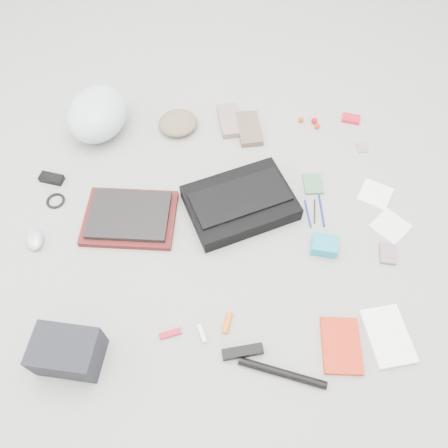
{
  "coord_description": "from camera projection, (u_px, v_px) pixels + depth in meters",
  "views": [
    {
      "loc": [
        -0.06,
        -0.91,
        1.51
      ],
      "look_at": [
        0.0,
        0.0,
        0.05
      ],
      "focal_mm": 35.0,
      "sensor_mm": 36.0,
      "label": 1
    }
  ],
  "objects": [
    {
      "name": "ground_plane",
      "position": [
        224.0,
        231.0,
        1.77
      ],
      "size": [
        4.0,
        4.0,
        0.0
      ],
      "primitive_type": "plane",
      "color": "gray"
    },
    {
      "name": "messenger_bag",
      "position": [
        240.0,
        203.0,
        1.8
      ],
      "size": [
        0.5,
        0.42,
        0.07
      ],
      "primitive_type": "cube",
      "rotation": [
        0.0,
        0.0,
        0.32
      ],
      "color": "black",
      "rests_on": "ground_plane"
    },
    {
      "name": "bag_flap",
      "position": [
        240.0,
        197.0,
        1.76
      ],
      "size": [
        0.43,
        0.29,
        0.01
      ],
      "primitive_type": "cube",
      "rotation": [
        0.0,
        0.0,
        0.32
      ],
      "color": "black",
      "rests_on": "messenger_bag"
    },
    {
      "name": "laptop_sleeve",
      "position": [
        130.0,
        218.0,
        1.79
      ],
      "size": [
        0.4,
        0.32,
        0.03
      ],
      "primitive_type": "cube",
      "rotation": [
        0.0,
        0.0,
        -0.12
      ],
      "color": "#4F1513",
      "rests_on": "ground_plane"
    },
    {
      "name": "laptop",
      "position": [
        129.0,
        215.0,
        1.77
      ],
      "size": [
        0.35,
        0.27,
        0.02
      ],
      "primitive_type": "cube",
      "rotation": [
        0.0,
        0.0,
        -0.12
      ],
      "color": "black",
      "rests_on": "laptop_sleeve"
    },
    {
      "name": "bike_helmet",
      "position": [
        97.0,
        114.0,
        1.98
      ],
      "size": [
        0.35,
        0.39,
        0.2
      ],
      "primitive_type": "ellipsoid",
      "rotation": [
        0.0,
        0.0,
        -0.3
      ],
      "color": "silver",
      "rests_on": "ground_plane"
    },
    {
      "name": "beanie",
      "position": [
        178.0,
        123.0,
        2.04
      ],
      "size": [
        0.22,
        0.21,
        0.06
      ],
      "primitive_type": "ellipsoid",
      "rotation": [
        0.0,
        0.0,
        0.23
      ],
      "color": "brown",
      "rests_on": "ground_plane"
    },
    {
      "name": "mitten_left",
      "position": [
        230.0,
        120.0,
        2.08
      ],
      "size": [
        0.12,
        0.21,
        0.03
      ],
      "primitive_type": "cube",
      "rotation": [
        0.0,
        0.0,
        0.09
      ],
      "color": "gray",
      "rests_on": "ground_plane"
    },
    {
      "name": "mitten_right",
      "position": [
        249.0,
        129.0,
        2.05
      ],
      "size": [
        0.11,
        0.21,
        0.03
      ],
      "primitive_type": "cube",
      "rotation": [
        0.0,
        0.0,
        0.06
      ],
      "color": "brown",
      "rests_on": "ground_plane"
    },
    {
      "name": "power_brick",
      "position": [
        52.0,
        178.0,
        1.89
      ],
      "size": [
        0.11,
        0.08,
        0.03
      ],
      "primitive_type": "cube",
      "rotation": [
        0.0,
        0.0,
        -0.31
      ],
      "color": "black",
      "rests_on": "ground_plane"
    },
    {
      "name": "cable_coil",
      "position": [
        56.0,
        201.0,
        1.84
      ],
      "size": [
        0.1,
        0.1,
        0.01
      ],
      "primitive_type": "torus",
      "rotation": [
        0.0,
        0.0,
        -0.29
      ],
      "color": "black",
      "rests_on": "ground_plane"
    },
    {
      "name": "mouse",
      "position": [
        34.0,
        239.0,
        1.72
      ],
      "size": [
        0.09,
        0.12,
        0.04
      ],
      "primitive_type": "ellipsoid",
      "rotation": [
        0.0,
        0.0,
        0.26
      ],
      "color": "#A8A8BB",
      "rests_on": "ground_plane"
    },
    {
      "name": "camera_bag",
      "position": [
        68.0,
        352.0,
        1.44
      ],
      "size": [
        0.24,
        0.19,
        0.14
      ],
      "primitive_type": "cube",
      "rotation": [
        0.0,
        0.0,
        -0.2
      ],
      "color": "black",
      "rests_on": "ground_plane"
    },
    {
      "name": "multitool",
      "position": [
        170.0,
        334.0,
        1.54
      ],
      "size": [
        0.08,
        0.04,
        0.01
      ],
      "primitive_type": "cube",
      "rotation": [
        0.0,
        0.0,
        0.23
      ],
      "color": "maroon",
      "rests_on": "ground_plane"
    },
    {
      "name": "toiletry_tube_white",
      "position": [
        202.0,
        334.0,
        1.53
      ],
      "size": [
        0.04,
        0.07,
        0.02
      ],
      "primitive_type": "cylinder",
      "rotation": [
        1.57,
        0.0,
        0.28
      ],
      "color": "white",
      "rests_on": "ground_plane"
    },
    {
      "name": "toiletry_tube_orange",
      "position": [
        227.0,
        323.0,
        1.55
      ],
      "size": [
        0.04,
        0.08,
        0.02
      ],
      "primitive_type": "cylinder",
      "rotation": [
        1.57,
        0.0,
        -0.33
      ],
      "color": "#CB5D0E",
      "rests_on": "ground_plane"
    },
    {
      "name": "u_lock",
      "position": [
        243.0,
        352.0,
        1.5
      ],
      "size": [
        0.14,
        0.05,
        0.03
      ],
      "primitive_type": "cube",
      "rotation": [
        0.0,
        0.0,
        0.11
      ],
      "color": "black",
      "rests_on": "ground_plane"
    },
    {
      "name": "bike_pump",
      "position": [
        282.0,
        373.0,
        1.46
      ],
      "size": [
        0.29,
        0.13,
        0.03
      ],
      "primitive_type": "cylinder",
      "rotation": [
        0.0,
        1.57,
        -0.34
      ],
      "color": "black",
      "rests_on": "ground_plane"
    },
    {
      "name": "book_red",
      "position": [
        341.0,
        345.0,
        1.51
      ],
      "size": [
        0.15,
        0.21,
        0.02
      ],
      "primitive_type": "cube",
      "rotation": [
        0.0,
        0.0,
        -0.1
      ],
      "color": "red",
      "rests_on": "ground_plane"
    },
    {
      "name": "book_white",
      "position": [
        388.0,
        336.0,
        1.53
      ],
      "size": [
        0.16,
        0.22,
        0.02
      ],
      "primitive_type": "cube",
      "rotation": [
        0.0,
        0.0,
        0.11
      ],
      "color": "white",
      "rests_on": "ground_plane"
    },
    {
      "name": "notepad",
      "position": [
        313.0,
        184.0,
        1.89
      ],
      "size": [
        0.08,
        0.11,
        0.01
      ],
      "primitive_type": "cube",
      "rotation": [
        0.0,
        0.0,
        -0.03
      ],
      "color": "#3F6C47",
      "rests_on": "ground_plane"
    },
    {
      "name": "pen_blue",
      "position": [
        308.0,
        213.0,
        1.81
      ],
      "size": [
        0.01,
        0.14,
        0.01
      ],
      "primitive_type": "cylinder",
      "rotation": [
        1.57,
        0.0,
        0.02
      ],
      "color": "navy",
      "rests_on": "ground_plane"
    },
    {
      "name": "pen_black",
      "position": [
        315.0,
        211.0,
        1.81
      ],
      "size": [
        0.03,
        0.12,
        0.01
      ],
      "primitive_type": "cylinder",
      "rotation": [
        1.57,
        0.0,
        -0.18
      ],
      "color": "black",
      "rests_on": "ground_plane"
    },
    {
      "name": "pen_navy",
      "position": [
        322.0,
        210.0,
        1.82
      ],
      "size": [
        0.02,
        0.16,
        0.01
      ],
      "primitive_type": "cylinder",
      "rotation": [
        1.57,
        0.0,
        -0.04
      ],
      "color": "navy",
      "rests_on": "ground_plane"
    },
    {
      "name": "accordion_wallet",
      "position": [
        324.0,
        245.0,
        1.7
      ],
      "size": [
        0.12,
        0.1,
        0.05
      ],
      "primitive_type": "cube",
      "rotation": [
        0.0,
        0.0,
        -0.24
      ],
      "color": "#1894B2",
      "rests_on": "ground_plane"
    },
    {
      "name": "card_deck",
      "position": [
        388.0,
        254.0,
        1.7
      ],
      "size": [
        0.08,
        0.1,
        0.02
      ],
      "primitive_type": "cube",
      "rotation": [
        0.0,
        0.0,
        -0.21
      ],
      "color": "gray",
      "rests_on": "ground_plane"
    },
    {
      "name": "napkin_top",
      "position": [
        375.0,
        194.0,
        1.86
      ],
      "size": [
        0.17,
        0.17,
        0.01
      ],
      "primitive_type": "cube",
      "rotation": [
        0.0,
        0.0,
        1.0
      ],
      "color": "white",
      "rests_on": "ground_plane"
    },
    {
      "name": "napkin_bottom",
      "position": [
        390.0,
        226.0,
        1.78
      ],
      "size": [
        0.18,
        0.18,
        0.01
      ],
      "primitive_type": "cube",
      "rotation": [
        0.0,
        0.0,
        0.69
      ],
      "color": "white",
      "rests_on": "ground_plane"
    },
    {
      "name": "lollipop_a",
      "position": [
        301.0,
        120.0,
        2.08
      ],
      "size": [
        0.03,
        0.03,
        0.02
      ],
      "primitive_type": "sphere",
      "rotation": [
        0.0,
        0.0,
        0.37
      ],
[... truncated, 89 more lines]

